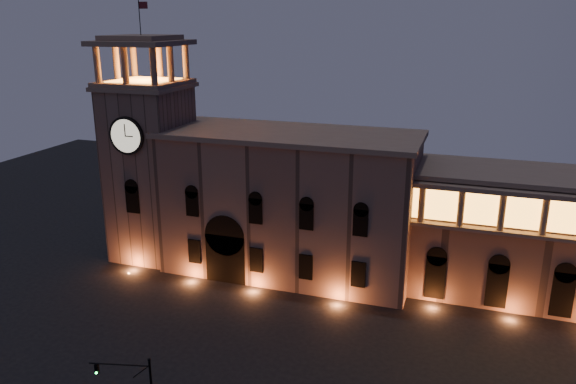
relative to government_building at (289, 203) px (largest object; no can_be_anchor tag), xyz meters
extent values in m
plane|color=black|center=(2.08, -21.93, -8.77)|extent=(160.00, 160.00, 0.00)
cube|color=#795C4F|center=(0.08, 0.07, -0.27)|extent=(30.00, 12.00, 17.00)
cube|color=#876F5D|center=(0.08, 0.07, 8.53)|extent=(30.80, 12.80, 0.60)
cube|color=black|center=(-5.92, -5.33, -5.77)|extent=(5.00, 1.40, 6.00)
cylinder|color=black|center=(-5.92, -5.33, -2.77)|extent=(5.00, 1.40, 5.00)
cube|color=#FD9D32|center=(-5.92, -5.53, -5.97)|extent=(4.20, 0.20, 5.00)
cube|color=#795C4F|center=(-18.42, -0.93, 2.23)|extent=(9.00, 9.00, 22.00)
cube|color=#876F5D|center=(-18.42, -0.93, 13.48)|extent=(9.80, 9.80, 0.50)
cylinder|color=black|center=(-18.42, -5.61, 8.23)|extent=(4.60, 0.35, 4.60)
cylinder|color=beige|center=(-18.42, -5.75, 8.23)|extent=(4.00, 0.12, 4.00)
cube|color=#876F5D|center=(-18.42, -0.93, 13.98)|extent=(9.40, 9.40, 0.50)
cube|color=#FD9D32|center=(-18.42, -0.93, 14.28)|extent=(6.80, 6.80, 0.15)
cylinder|color=#876F5D|center=(-22.22, -4.73, 16.33)|extent=(0.76, 0.76, 4.20)
cylinder|color=#876F5D|center=(-18.42, -4.73, 16.33)|extent=(0.76, 0.76, 4.20)
cylinder|color=#876F5D|center=(-14.62, -4.73, 16.33)|extent=(0.76, 0.76, 4.20)
cylinder|color=#876F5D|center=(-22.22, 2.87, 16.33)|extent=(0.76, 0.76, 4.20)
cylinder|color=#876F5D|center=(-18.42, 2.87, 16.33)|extent=(0.76, 0.76, 4.20)
cylinder|color=#876F5D|center=(-14.62, 2.87, 16.33)|extent=(0.76, 0.76, 4.20)
cylinder|color=#876F5D|center=(-22.22, -0.93, 16.33)|extent=(0.76, 0.76, 4.20)
cylinder|color=#876F5D|center=(-14.62, -0.93, 16.33)|extent=(0.76, 0.76, 4.20)
cube|color=#876F5D|center=(-18.42, -0.93, 18.73)|extent=(9.80, 9.80, 0.60)
cube|color=#876F5D|center=(-18.42, -0.93, 19.33)|extent=(7.50, 7.50, 0.60)
cylinder|color=black|center=(-18.42, -0.93, 21.63)|extent=(0.10, 0.10, 4.00)
plane|color=#53171F|center=(-17.82, -0.93, 23.03)|extent=(1.20, 0.00, 1.20)
cylinder|color=#876F5D|center=(16.08, -3.43, 2.73)|extent=(0.70, 0.70, 4.00)
cylinder|color=#876F5D|center=(20.08, -3.43, 2.73)|extent=(0.70, 0.70, 4.00)
cylinder|color=#876F5D|center=(24.08, -3.43, 2.73)|extent=(0.70, 0.70, 4.00)
cylinder|color=#876F5D|center=(28.08, -3.43, 2.73)|extent=(0.70, 0.70, 4.00)
sphere|color=black|center=(-0.24, -31.20, -2.25)|extent=(0.26, 0.26, 0.26)
cylinder|color=black|center=(-2.47, -31.74, -2.80)|extent=(4.49, 1.19, 0.11)
cube|color=black|center=(-4.16, -32.15, -3.26)|extent=(0.33, 0.31, 0.78)
cylinder|color=#0CE53F|center=(-4.13, -32.29, -3.52)|extent=(0.18, 0.11, 0.17)
camera|label=1|loc=(20.66, -61.49, 21.46)|focal=35.00mm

